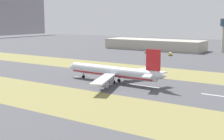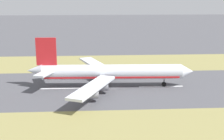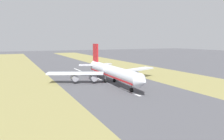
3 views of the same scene
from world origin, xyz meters
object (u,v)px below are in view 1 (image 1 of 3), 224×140
at_px(airplane_main_jet, 115,72).
at_px(terminal_building, 154,45).
at_px(service_truck, 170,54).
at_px(apron_car, 147,52).

height_order(airplane_main_jet, terminal_building, airplane_main_jet).
relative_size(airplane_main_jet, terminal_building, 0.59).
relative_size(service_truck, apron_car, 1.41).
bearing_deg(airplane_main_jet, apron_car, 20.45).
relative_size(airplane_main_jet, apron_car, 15.01).
bearing_deg(apron_car, terminal_building, 15.69).
xyz_separation_m(terminal_building, apron_car, (-41.54, -11.67, -4.82)).
bearing_deg(terminal_building, airplane_main_jet, -160.59).
bearing_deg(service_truck, airplane_main_jet, -169.57).
distance_m(service_truck, apron_car, 28.51).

